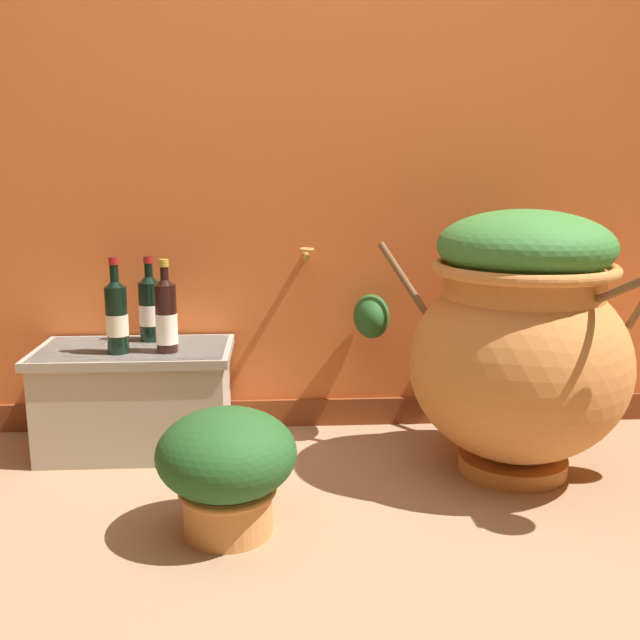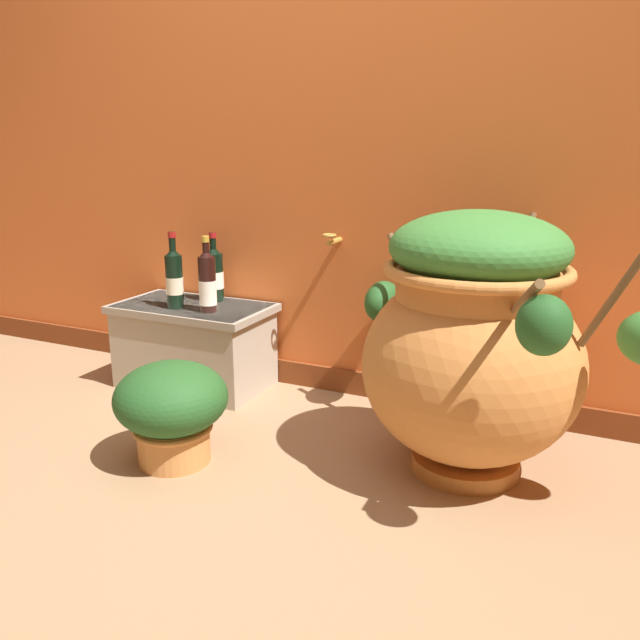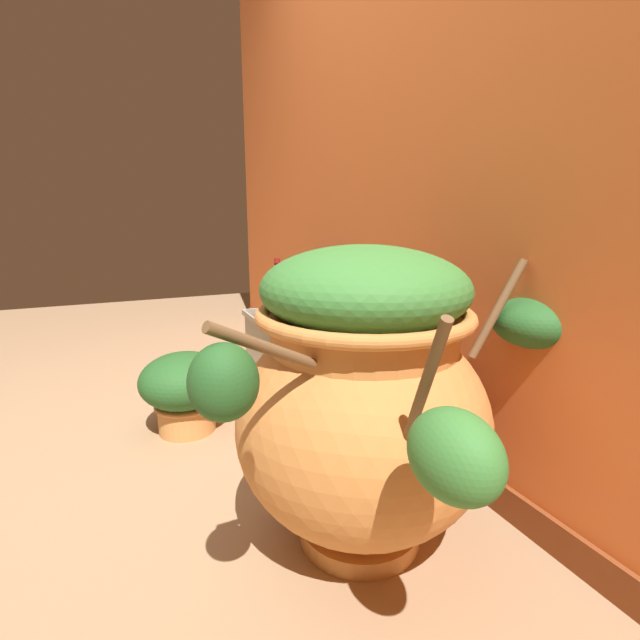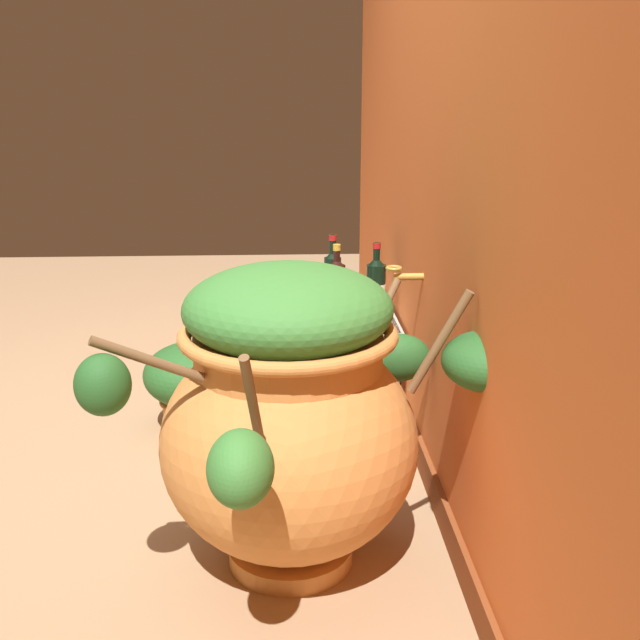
{
  "view_description": "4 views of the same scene",
  "coord_description": "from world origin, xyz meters",
  "px_view_note": "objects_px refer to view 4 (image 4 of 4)",
  "views": [
    {
      "loc": [
        -0.14,
        -1.5,
        0.96
      ],
      "look_at": [
        -0.01,
        0.86,
        0.46
      ],
      "focal_mm": 40.71,
      "sensor_mm": 36.0,
      "label": 1
    },
    {
      "loc": [
        0.99,
        -1.29,
        1.03
      ],
      "look_at": [
        0.03,
        0.76,
        0.41
      ],
      "focal_mm": 36.65,
      "sensor_mm": 36.0,
      "label": 2
    },
    {
      "loc": [
        1.62,
        0.07,
        0.92
      ],
      "look_at": [
        -0.1,
        0.83,
        0.47
      ],
      "focal_mm": 26.17,
      "sensor_mm": 36.0,
      "label": 3
    },
    {
      "loc": [
        2.52,
        0.63,
        1.26
      ],
      "look_at": [
        -0.01,
        0.75,
        0.51
      ],
      "focal_mm": 44.47,
      "sensor_mm": 36.0,
      "label": 4
    }
  ],
  "objects_px": {
    "wine_bottle_middle": "(333,279)",
    "potted_shrub": "(193,382)",
    "wine_bottle_left": "(336,290)",
    "terracotta_urn": "(293,414)",
    "wine_bottle_right": "(376,285)"
  },
  "relations": [
    {
      "from": "wine_bottle_middle",
      "to": "potted_shrub",
      "type": "height_order",
      "value": "wine_bottle_middle"
    },
    {
      "from": "wine_bottle_left",
      "to": "wine_bottle_middle",
      "type": "bearing_deg",
      "value": -178.04
    },
    {
      "from": "potted_shrub",
      "to": "wine_bottle_middle",
      "type": "bearing_deg",
      "value": 125.13
    },
    {
      "from": "terracotta_urn",
      "to": "potted_shrub",
      "type": "bearing_deg",
      "value": -157.88
    },
    {
      "from": "wine_bottle_middle",
      "to": "wine_bottle_right",
      "type": "height_order",
      "value": "wine_bottle_middle"
    },
    {
      "from": "wine_bottle_middle",
      "to": "terracotta_urn",
      "type": "bearing_deg",
      "value": -8.29
    },
    {
      "from": "wine_bottle_middle",
      "to": "wine_bottle_right",
      "type": "relative_size",
      "value": 1.06
    },
    {
      "from": "terracotta_urn",
      "to": "wine_bottle_middle",
      "type": "distance_m",
      "value": 1.29
    },
    {
      "from": "terracotta_urn",
      "to": "wine_bottle_right",
      "type": "xyz_separation_m",
      "value": [
        -1.2,
        0.36,
        0.04
      ]
    },
    {
      "from": "wine_bottle_right",
      "to": "potted_shrub",
      "type": "distance_m",
      "value": 0.83
    },
    {
      "from": "wine_bottle_left",
      "to": "potted_shrub",
      "type": "relative_size",
      "value": 0.83
    },
    {
      "from": "wine_bottle_middle",
      "to": "potted_shrub",
      "type": "distance_m",
      "value": 0.73
    },
    {
      "from": "wine_bottle_right",
      "to": "terracotta_urn",
      "type": "bearing_deg",
      "value": -16.63
    },
    {
      "from": "wine_bottle_middle",
      "to": "wine_bottle_right",
      "type": "xyz_separation_m",
      "value": [
        0.08,
        0.17,
        -0.01
      ]
    },
    {
      "from": "terracotta_urn",
      "to": "wine_bottle_middle",
      "type": "bearing_deg",
      "value": 171.71
    }
  ]
}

